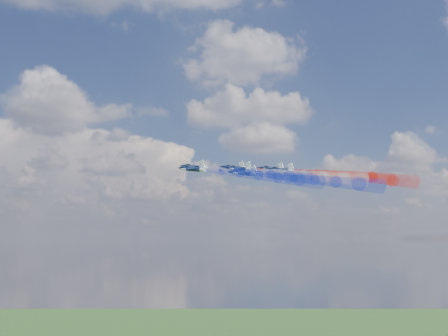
{
  "coord_description": "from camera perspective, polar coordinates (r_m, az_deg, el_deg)",
  "views": [
    {
      "loc": [
        -34.92,
        -171.74,
        129.95
      ],
      "look_at": [
        -17.69,
        -2.44,
        152.43
      ],
      "focal_mm": 42.97,
      "sensor_mm": 36.0,
      "label": 1
    }
  ],
  "objects": [
    {
      "name": "trail_outer_right",
      "position": [
        168.79,
        11.65,
        -0.64
      ],
      "size": [
        28.66,
        30.83,
        10.21
      ],
      "primitive_type": null,
      "rotation": [
        0.16,
        -0.14,
        0.73
      ],
      "color": "red"
    },
    {
      "name": "trail_outer_left",
      "position": [
        139.58,
        3.64,
        -0.8
      ],
      "size": [
        28.66,
        30.83,
        10.21
      ],
      "primitive_type": null,
      "rotation": [
        0.16,
        -0.14,
        0.73
      ],
      "color": "#172AC5"
    },
    {
      "name": "jet_outer_right",
      "position": [
        182.06,
        5.05,
        -0.08
      ],
      "size": [
        14.87,
        15.33,
        6.15
      ],
      "primitive_type": null,
      "rotation": [
        0.16,
        -0.14,
        0.73
      ],
      "color": "black"
    },
    {
      "name": "trail_rear_right",
      "position": [
        154.77,
        13.29,
        -0.83
      ],
      "size": [
        28.66,
        30.83,
        10.21
      ],
      "primitive_type": null,
      "rotation": [
        0.16,
        -0.14,
        0.73
      ],
      "color": "red"
    },
    {
      "name": "trail_rear_left",
      "position": [
        141.76,
        9.57,
        -1.26
      ],
      "size": [
        28.66,
        30.83,
        10.21
      ],
      "primitive_type": null,
      "rotation": [
        0.16,
        -0.14,
        0.73
      ],
      "color": "#172AC5"
    },
    {
      "name": "trail_lead",
      "position": [
        165.92,
        2.56,
        -0.45
      ],
      "size": [
        28.66,
        30.83,
        10.21
      ],
      "primitive_type": null,
      "rotation": [
        0.16,
        -0.14,
        0.73
      ],
      "color": "white"
    },
    {
      "name": "trail_center_third",
      "position": [
        152.99,
        8.48,
        -0.68
      ],
      "size": [
        28.66,
        30.83,
        10.21
      ],
      "primitive_type": null,
      "rotation": [
        0.16,
        -0.14,
        0.73
      ],
      "color": "white"
    },
    {
      "name": "trail_inner_right",
      "position": [
        167.16,
        7.24,
        -0.53
      ],
      "size": [
        28.66,
        30.83,
        10.21
      ],
      "primitive_type": null,
      "rotation": [
        0.16,
        -0.14,
        0.73
      ],
      "color": "red"
    },
    {
      "name": "jet_center_third",
      "position": [
        167.42,
        1.54,
        -0.07
      ],
      "size": [
        14.87,
        15.33,
        6.15
      ],
      "primitive_type": null,
      "rotation": [
        0.16,
        -0.14,
        0.73
      ],
      "color": "black"
    },
    {
      "name": "jet_rear_left",
      "position": [
        155.91,
        2.02,
        -0.54
      ],
      "size": [
        14.87,
        15.33,
        6.15
      ],
      "primitive_type": null,
      "rotation": [
        0.16,
        -0.14,
        0.73
      ],
      "color": "black"
    },
    {
      "name": "jet_rear_right",
      "position": [
        167.58,
        5.99,
        -0.21
      ],
      "size": [
        14.87,
        15.33,
        6.15
      ],
      "primitive_type": null,
      "rotation": [
        0.16,
        -0.14,
        0.73
      ],
      "color": "black"
    },
    {
      "name": "trail_inner_left",
      "position": [
        153.08,
        3.08,
        -0.49
      ],
      "size": [
        28.66,
        30.83,
        10.21
      ],
      "primitive_type": null,
      "rotation": [
        0.16,
        -0.14,
        0.73
      ],
      "color": "#172AC5"
    },
    {
      "name": "jet_inner_left",
      "position": [
        169.19,
        -3.33,
        0.11
      ],
      "size": [
        14.87,
        15.33,
        6.15
      ],
      "primitive_type": null,
      "rotation": [
        0.16,
        -0.14,
        0.73
      ],
      "color": "black"
    },
    {
      "name": "jet_inner_right",
      "position": [
        181.9,
        0.95,
        0.03
      ],
      "size": [
        14.87,
        15.33,
        6.15
      ],
      "primitive_type": null,
      "rotation": [
        0.16,
        -0.14,
        0.73
      ],
      "color": "black"
    },
    {
      "name": "jet_outer_left",
      "position": [
        155.61,
        -3.39,
        -0.12
      ],
      "size": [
        14.87,
        15.33,
        6.15
      ],
      "primitive_type": null,
      "rotation": [
        0.16,
        -0.14,
        0.73
      ],
      "color": "black"
    },
    {
      "name": "jet_lead",
      "position": [
        182.12,
        -3.35,
        0.1
      ],
      "size": [
        14.87,
        15.33,
        6.15
      ],
      "primitive_type": null,
      "rotation": [
        0.16,
        -0.14,
        0.73
      ],
      "color": "black"
    }
  ]
}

